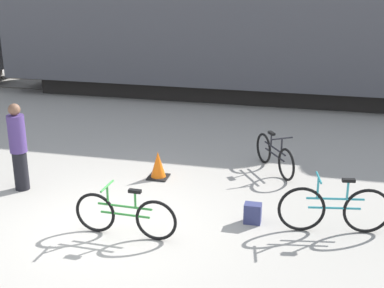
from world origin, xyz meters
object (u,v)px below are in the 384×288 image
(bicycle_green, at_px, (125,215))
(backpack, at_px, (253,213))
(bicycle_teal, at_px, (334,209))
(traffic_cone, at_px, (158,166))
(person_in_purple, at_px, (18,147))
(bicycle_black, at_px, (275,155))

(bicycle_green, bearing_deg, backpack, 26.00)
(bicycle_teal, relative_size, traffic_cone, 3.21)
(bicycle_green, xyz_separation_m, backpack, (1.88, 0.92, -0.19))
(person_in_purple, relative_size, traffic_cone, 3.05)
(bicycle_teal, xyz_separation_m, backpack, (-1.29, 0.01, -0.23))
(bicycle_black, distance_m, backpack, 2.43)
(person_in_purple, xyz_separation_m, traffic_cone, (2.35, 1.15, -0.59))
(bicycle_green, height_order, backpack, bicycle_green)
(bicycle_teal, bearing_deg, bicycle_green, -163.95)
(bicycle_green, bearing_deg, bicycle_teal, 16.05)
(bicycle_green, height_order, bicycle_teal, bicycle_teal)
(bicycle_black, distance_m, traffic_cone, 2.40)
(person_in_purple, bearing_deg, bicycle_teal, -6.01)
(person_in_purple, relative_size, backpack, 4.93)
(backpack, height_order, traffic_cone, traffic_cone)
(person_in_purple, distance_m, traffic_cone, 2.68)
(person_in_purple, distance_m, backpack, 4.50)
(bicycle_black, bearing_deg, person_in_purple, -155.64)
(bicycle_teal, xyz_separation_m, traffic_cone, (-3.38, 1.51, -0.14))
(backpack, bearing_deg, bicycle_green, -154.00)
(bicycle_green, distance_m, bicycle_teal, 3.30)
(person_in_purple, bearing_deg, backpack, -6.96)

